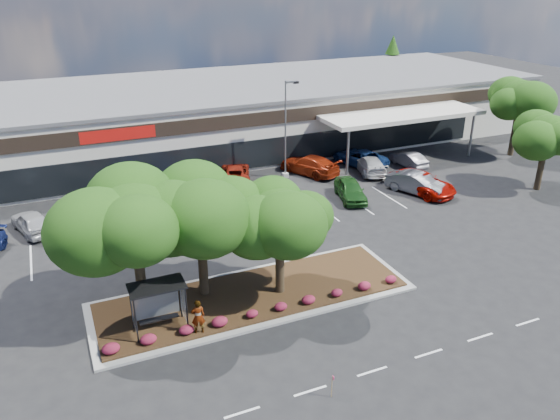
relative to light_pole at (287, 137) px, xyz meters
name	(u,v)px	position (x,y,z in m)	size (l,w,h in m)	color
ground	(317,328)	(-7.76, -21.14, -3.76)	(160.00, 160.00, 0.00)	black
retail_store	(166,119)	(-7.70, 12.77, -0.61)	(80.40, 25.20, 6.25)	beige
landscape_island	(253,296)	(-9.76, -17.14, -3.64)	(18.00, 6.00, 0.26)	gray
lane_markings	(245,244)	(-7.90, -10.71, -3.75)	(33.12, 20.06, 0.01)	silver
shrub_row	(268,309)	(-9.76, -19.24, -3.25)	(17.00, 0.80, 0.50)	maroon
bus_shelter	(157,293)	(-15.26, -18.19, -1.45)	(2.75, 1.55, 2.59)	black
island_tree_west	(137,248)	(-15.76, -16.64, 0.44)	(7.20, 7.20, 7.89)	#143B0C
island_tree_mid	(201,235)	(-12.26, -15.94, 0.16)	(6.60, 6.60, 7.32)	#143B0C
island_tree_east	(280,240)	(-8.26, -17.44, -0.25)	(5.80, 5.80, 6.50)	#143B0C
tree_east_near	(544,152)	(18.24, -11.14, -0.51)	(5.60, 5.60, 6.51)	#143B0C
tree_east_far	(517,118)	(23.24, -3.14, 0.05)	(6.40, 6.40, 7.62)	#143B0C
conifer_north_east	(391,68)	(26.24, 22.86, 0.74)	(3.96, 3.96, 9.00)	#143B0C
person_waiting	(198,316)	(-13.56, -19.37, -2.56)	(0.69, 0.45, 1.88)	#594C47
light_pole	(287,137)	(0.00, 0.00, 0.00)	(1.39, 0.86, 8.57)	gray
survey_stake	(332,384)	(-9.46, -25.82, -3.04)	(0.07, 0.14, 1.12)	#9A7950
car_1	(128,227)	(-14.93, -6.36, -3.03)	(2.04, 5.02, 1.46)	#901E06
car_2	(161,223)	(-12.76, -6.95, -2.95)	(2.71, 5.87, 1.63)	black
car_3	(216,207)	(-8.23, -5.42, -3.09)	(2.23, 4.84, 1.34)	#9F120E
car_4	(280,199)	(-3.34, -6.09, -2.99)	(1.83, 4.55, 1.55)	#1D5021
car_5	(282,218)	(-4.47, -9.22, -3.10)	(1.56, 3.88, 1.32)	maroon
car_6	(350,190)	(2.62, -6.71, -2.96)	(1.90, 4.73, 1.61)	#1C4B19
car_7	(422,183)	(8.85, -7.80, -2.93)	(2.74, 5.95, 1.65)	#A10A02
car_8	(417,184)	(8.32, -7.81, -2.90)	(1.82, 5.22, 1.72)	#4C4D54
car_9	(32,222)	(-21.00, -3.02, -2.98)	(1.85, 4.60, 1.57)	#B3B3B3
car_10	(82,207)	(-17.51, -1.66, -2.96)	(1.69, 4.85, 1.60)	black
car_11	(146,201)	(-12.93, -2.43, -2.98)	(1.84, 4.58, 1.56)	navy
car_12	(171,182)	(-10.24, 0.69, -2.92)	(2.35, 5.79, 1.68)	#161458
car_13	(235,173)	(-4.51, 0.90, -3.02)	(2.46, 5.33, 1.48)	maroon
car_14	(309,165)	(2.27, 0.01, -2.91)	(2.39, 5.88, 1.71)	maroon
car_15	(360,157)	(7.66, 0.17, -2.97)	(2.63, 5.71, 1.59)	navy
car_16	(370,165)	(7.47, -1.88, -3.01)	(2.11, 5.20, 1.51)	silver
car_17	(408,159)	(11.74, -1.91, -3.07)	(1.46, 4.19, 1.38)	slate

